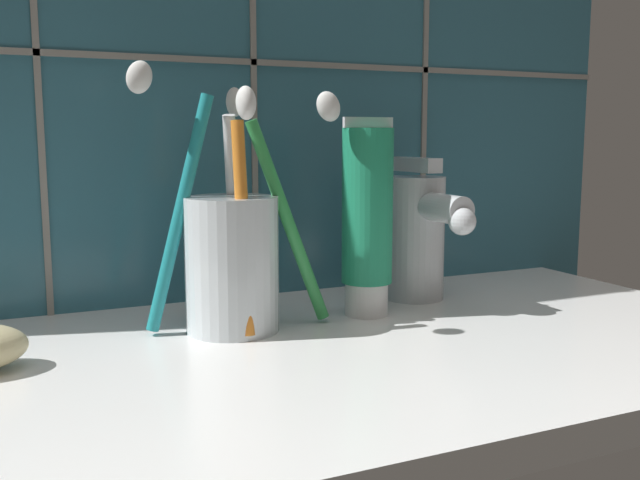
{
  "coord_description": "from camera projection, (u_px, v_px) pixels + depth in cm",
  "views": [
    {
      "loc": [
        -18.69,
        -41.59,
        15.81
      ],
      "look_at": [
        1.5,
        2.49,
        8.74
      ],
      "focal_mm": 40.0,
      "sensor_mm": 36.0,
      "label": 1
    }
  ],
  "objects": [
    {
      "name": "sink_counter",
      "position": [
        315.0,
        362.0,
        0.47
      ],
      "size": [
        67.82,
        33.79,
        2.0
      ],
      "primitive_type": "cube",
      "color": "white",
      "rests_on": "ground"
    },
    {
      "name": "sink_faucet",
      "position": [
        418.0,
        232.0,
        0.6
      ],
      "size": [
        5.08,
        10.95,
        12.06
      ],
      "rotation": [
        0.0,
        0.0,
        -1.58
      ],
      "color": "silver",
      "rests_on": "sink_counter"
    },
    {
      "name": "toothpaste_tube",
      "position": [
        367.0,
        218.0,
        0.55
      ],
      "size": [
        4.11,
        3.92,
        15.24
      ],
      "color": "white",
      "rests_on": "sink_counter"
    },
    {
      "name": "toothbrush_cup",
      "position": [
        232.0,
        253.0,
        0.5
      ],
      "size": [
        15.46,
        9.53,
        18.97
      ],
      "color": "silver",
      "rests_on": "sink_counter"
    }
  ]
}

